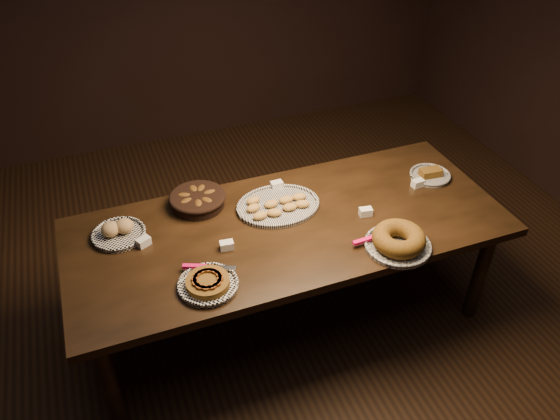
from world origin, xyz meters
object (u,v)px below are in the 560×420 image
object	(u,v)px
apple_tart_plate	(208,283)
bundt_cake_plate	(398,241)
buffet_table	(289,234)

from	to	relation	value
apple_tart_plate	bundt_cake_plate	bearing A→B (deg)	-13.40
buffet_table	apple_tart_plate	xyz separation A→B (m)	(-0.54, -0.30, 0.10)
buffet_table	bundt_cake_plate	xyz separation A→B (m)	(0.45, -0.38, 0.12)
buffet_table	bundt_cake_plate	bearing A→B (deg)	-39.95
apple_tart_plate	bundt_cake_plate	xyz separation A→B (m)	(0.99, -0.08, 0.02)
bundt_cake_plate	apple_tart_plate	bearing A→B (deg)	177.23
apple_tart_plate	bundt_cake_plate	distance (m)	0.99
apple_tart_plate	bundt_cake_plate	world-z (taller)	bundt_cake_plate
buffet_table	apple_tart_plate	distance (m)	0.63
buffet_table	apple_tart_plate	size ratio (longest dim) A/B	7.75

